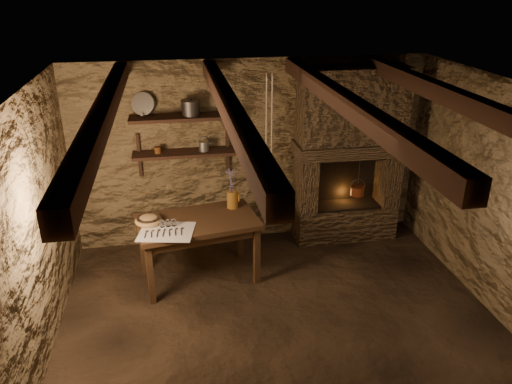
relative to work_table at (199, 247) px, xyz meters
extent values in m
plane|color=black|center=(0.77, -1.06, -0.41)|extent=(4.50, 4.50, 0.00)
cube|color=#4F3C25|center=(0.77, 0.94, 0.79)|extent=(4.50, 0.04, 2.40)
cube|color=#4F3C25|center=(0.77, -3.06, 0.79)|extent=(4.50, 0.04, 2.40)
cube|color=#4F3C25|center=(-1.48, -1.06, 0.79)|extent=(0.04, 4.00, 2.40)
cube|color=#4F3C25|center=(3.02, -1.06, 0.79)|extent=(0.04, 4.00, 2.40)
cube|color=black|center=(0.77, -1.06, 1.99)|extent=(4.50, 4.00, 0.04)
cube|color=black|center=(-0.73, -1.06, 1.90)|extent=(0.14, 3.95, 0.16)
cube|color=black|center=(0.27, -1.06, 1.90)|extent=(0.14, 3.95, 0.16)
cube|color=black|center=(1.27, -1.06, 1.90)|extent=(0.14, 3.95, 0.16)
cube|color=black|center=(2.27, -1.06, 1.90)|extent=(0.14, 3.95, 0.16)
cube|color=black|center=(-0.08, 0.78, 0.89)|extent=(1.25, 0.30, 0.04)
cube|color=black|center=(-0.08, 0.78, 1.34)|extent=(1.25, 0.30, 0.04)
cube|color=#3A2B1D|center=(2.02, 0.70, -0.19)|extent=(1.35, 0.45, 0.45)
cube|color=#3A2B1D|center=(1.45, 0.70, 0.41)|extent=(0.23, 0.45, 0.75)
cube|color=#3A2B1D|center=(2.58, 0.70, 0.41)|extent=(0.23, 0.45, 0.75)
cube|color=#3A2B1D|center=(2.02, 0.67, 0.87)|extent=(1.43, 0.51, 0.16)
cube|color=#3A2B1D|center=(2.02, 0.70, 1.42)|extent=(1.35, 0.45, 0.94)
cube|color=black|center=(2.02, 0.90, 0.41)|extent=(0.90, 0.06, 0.75)
cube|color=black|center=(0.00, 0.00, 0.33)|extent=(1.45, 0.97, 0.06)
cube|color=black|center=(0.00, 0.00, 0.24)|extent=(1.32, 0.84, 0.10)
cube|color=white|center=(-0.34, -0.24, 0.36)|extent=(0.66, 0.57, 0.01)
cylinder|color=#935D1C|center=(0.44, 0.26, 0.46)|extent=(0.16, 0.16, 0.21)
torus|color=#935D1C|center=(0.51, 0.26, 0.48)|extent=(0.02, 0.11, 0.11)
ellipsoid|color=#A27B46|center=(-0.54, 0.00, 0.39)|extent=(0.38, 0.38, 0.11)
cylinder|color=#2D2A28|center=(0.02, 0.78, 1.44)|extent=(0.28, 0.28, 0.16)
cylinder|color=#A3A39E|center=(-0.53, 0.88, 1.49)|extent=(0.30, 0.20, 0.27)
cylinder|color=#532910|center=(-0.40, 0.78, 0.95)|extent=(0.08, 0.08, 0.08)
cylinder|color=maroon|center=(2.16, 0.66, 0.27)|extent=(0.19, 0.19, 0.13)
torus|color=#2D2A28|center=(2.16, 0.66, 0.34)|extent=(0.20, 0.01, 0.20)
cylinder|color=#2D2A28|center=(2.16, 0.66, 0.53)|extent=(0.01, 0.01, 0.44)
camera|label=1|loc=(-0.20, -5.08, 2.90)|focal=35.00mm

